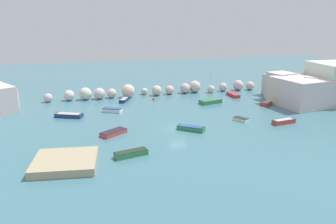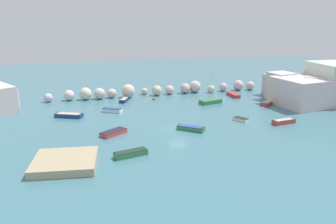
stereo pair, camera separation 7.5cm
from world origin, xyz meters
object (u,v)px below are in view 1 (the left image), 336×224
(moored_boat_3, at_px, (69,115))
(moored_boat_5, at_px, (233,95))
(moored_boat_8, at_px, (268,103))
(moored_boat_10, at_px, (124,100))
(moored_boat_1, at_px, (112,110))
(moored_boat_2, at_px, (114,133))
(moored_boat_0, at_px, (210,101))
(channel_buoy, at_px, (154,99))
(moored_boat_6, at_px, (131,153))
(moored_boat_7, at_px, (241,119))
(stone_dock, at_px, (65,162))
(moored_boat_9, at_px, (284,121))
(moored_boat_4, at_px, (191,128))

(moored_boat_3, xyz_separation_m, moored_boat_5, (32.18, 6.77, -0.02))
(moored_boat_8, bearing_deg, moored_boat_10, 121.65)
(moored_boat_1, distance_m, moored_boat_2, 11.59)
(moored_boat_0, bearing_deg, channel_buoy, 136.79)
(moored_boat_6, bearing_deg, moored_boat_10, 70.33)
(moored_boat_6, height_order, moored_boat_7, moored_boat_6)
(moored_boat_7, height_order, moored_boat_10, moored_boat_10)
(moored_boat_7, height_order, moored_boat_8, moored_boat_8)
(stone_dock, bearing_deg, moored_boat_1, 70.54)
(moored_boat_6, relative_size, moored_boat_7, 1.57)
(moored_boat_10, bearing_deg, channel_buoy, 112.85)
(moored_boat_1, xyz_separation_m, moored_boat_6, (0.12, -19.55, -0.01))
(stone_dock, distance_m, moored_boat_7, 27.89)
(channel_buoy, bearing_deg, moored_boat_9, -51.65)
(moored_boat_0, height_order, moored_boat_9, moored_boat_0)
(moored_boat_2, bearing_deg, moored_boat_8, -17.83)
(moored_boat_1, height_order, moored_boat_7, moored_boat_1)
(moored_boat_4, distance_m, moored_boat_7, 9.35)
(moored_boat_6, xyz_separation_m, moored_boat_9, (24.30, 6.27, 0.01))
(moored_boat_1, xyz_separation_m, moored_boat_10, (2.96, 6.85, -0.04))
(channel_buoy, relative_size, moored_boat_6, 0.12)
(moored_boat_2, height_order, moored_boat_10, moored_boat_2)
(moored_boat_2, height_order, moored_boat_5, moored_boat_5)
(channel_buoy, bearing_deg, moored_boat_5, -3.96)
(moored_boat_4, relative_size, moored_boat_7, 1.48)
(moored_boat_0, xyz_separation_m, moored_boat_5, (6.70, 4.20, -0.08))
(moored_boat_0, height_order, moored_boat_3, moored_boat_0)
(moored_boat_7, bearing_deg, moored_boat_10, 14.43)
(stone_dock, xyz_separation_m, moored_boat_10, (10.12, 27.13, -0.14))
(moored_boat_3, bearing_deg, moored_boat_5, -143.19)
(moored_boat_8, distance_m, moored_boat_10, 27.00)
(moored_boat_8, relative_size, moored_boat_10, 1.27)
(moored_boat_0, height_order, moored_boat_2, moored_boat_0)
(moored_boat_1, bearing_deg, moored_boat_4, -21.23)
(moored_boat_8, bearing_deg, channel_buoy, 117.19)
(moored_boat_2, height_order, moored_boat_7, moored_boat_2)
(stone_dock, distance_m, moored_boat_5, 41.27)
(moored_boat_7, bearing_deg, channel_buoy, 2.63)
(moored_boat_3, bearing_deg, moored_boat_6, 136.50)
(moored_boat_8, xyz_separation_m, moored_boat_9, (-3.99, -11.10, 0.05))
(channel_buoy, distance_m, moored_boat_4, 19.23)
(moored_boat_4, relative_size, moored_boat_6, 0.94)
(moored_boat_2, distance_m, moored_boat_9, 25.51)
(stone_dock, height_order, moored_boat_7, stone_dock)
(moored_boat_4, distance_m, moored_boat_6, 11.93)
(moored_boat_1, xyz_separation_m, moored_boat_2, (-1.04, -11.54, -0.05))
(moored_boat_5, xyz_separation_m, moored_boat_6, (-24.97, -25.01, 0.02))
(moored_boat_0, height_order, moored_boat_7, moored_boat_0)
(moored_boat_0, height_order, moored_boat_1, moored_boat_0)
(moored_boat_5, xyz_separation_m, moored_boat_9, (-0.67, -18.74, 0.03))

